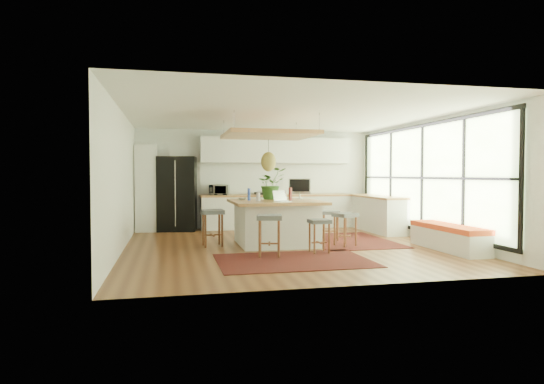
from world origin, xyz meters
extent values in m
plane|color=#572E19|center=(0.00, 0.00, 0.00)|extent=(7.00, 7.00, 0.00)
plane|color=white|center=(0.00, 0.00, 2.70)|extent=(7.00, 7.00, 0.00)
plane|color=silver|center=(0.00, 3.50, 1.35)|extent=(6.50, 0.00, 6.50)
plane|color=silver|center=(0.00, -3.50, 1.35)|extent=(6.50, 0.00, 6.50)
plane|color=silver|center=(-3.25, 0.00, 1.35)|extent=(0.00, 7.00, 7.00)
plane|color=silver|center=(3.25, 0.00, 1.35)|extent=(0.00, 7.00, 7.00)
cube|color=silver|center=(-2.95, 3.18, 1.12)|extent=(0.55, 0.60, 2.25)
cube|color=silver|center=(0.55, 3.18, 0.44)|extent=(4.20, 0.60, 0.88)
cube|color=#9B6337|center=(0.55, 3.18, 0.90)|extent=(4.24, 0.64, 0.05)
cube|color=white|center=(0.55, 3.48, 1.35)|extent=(4.20, 0.02, 0.80)
cube|color=silver|center=(0.55, 3.32, 2.15)|extent=(4.20, 0.34, 0.70)
cube|color=silver|center=(2.93, 2.00, 0.44)|extent=(0.60, 2.50, 0.88)
cube|color=#9B6337|center=(2.93, 2.00, 0.90)|extent=(0.64, 2.54, 0.05)
cube|color=black|center=(-0.29, -1.62, 0.01)|extent=(2.60, 1.80, 0.01)
cube|color=black|center=(1.52, 0.42, 0.01)|extent=(1.80, 2.60, 0.01)
imported|color=#A5A5AA|center=(-1.05, 3.20, 1.10)|extent=(0.57, 0.40, 0.35)
imported|color=#1E4C19|center=(-0.18, 0.71, 1.20)|extent=(0.84, 0.88, 0.54)
imported|color=white|center=(-0.84, 0.57, 0.95)|extent=(0.22, 0.22, 0.05)
cylinder|color=blue|center=(-0.72, 0.38, 1.03)|extent=(0.07, 0.07, 0.19)
cylinder|color=silver|center=(-0.57, 0.13, 1.03)|extent=(0.07, 0.07, 0.19)
cylinder|color=maroon|center=(0.08, -0.02, 1.03)|extent=(0.07, 0.07, 0.19)
camera|label=1|loc=(-2.35, -9.14, 1.47)|focal=30.29mm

